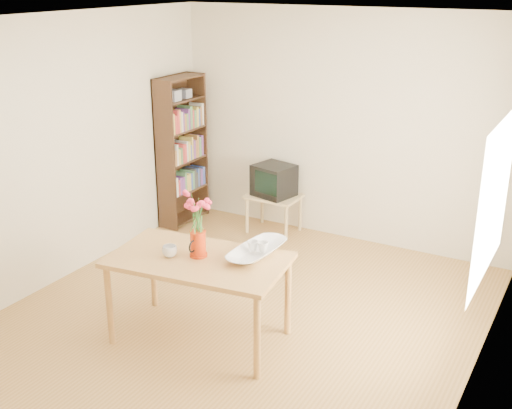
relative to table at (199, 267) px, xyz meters
The scene contains 11 objects.
room 0.79m from the table, 70.91° to the left, with size 4.50×4.50×4.50m.
table is the anchor object (origin of this frame).
tv_stand 2.49m from the table, 103.46° to the left, with size 0.60×0.45×0.46m.
bookshelf 2.79m from the table, 128.23° to the left, with size 0.28×0.70×1.80m.
pitcher 0.18m from the table, 120.60° to the left, with size 0.15×0.22×0.22m.
flowers 0.47m from the table, 121.86° to the left, with size 0.25×0.25×0.36m, color #F2395C, non-canonical shape.
mug 0.27m from the table, 156.23° to the right, with size 0.12×0.12×0.09m, color white.
bowl 0.56m from the table, 36.02° to the left, with size 0.44×0.44×0.41m, color white.
teacup_a 0.51m from the table, 39.02° to the left, with size 0.08×0.08×0.07m, color white.
teacup_b 0.58m from the table, 34.91° to the left, with size 0.08×0.08×0.07m, color white.
television 2.49m from the table, 103.40° to the left, with size 0.50×0.48×0.37m.
Camera 1 is at (2.62, -4.35, 2.95)m, focal length 45.00 mm.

